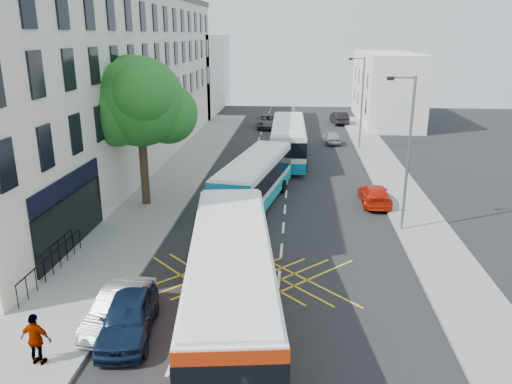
% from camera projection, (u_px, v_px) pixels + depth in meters
% --- Properties ---
extents(ground, '(120.00, 120.00, 0.00)m').
position_uv_depth(ground, '(271.00, 368.00, 15.74)').
color(ground, black).
rests_on(ground, ground).
extents(pavement_left, '(5.00, 70.00, 0.15)m').
position_uv_depth(pavement_left, '(147.00, 204.00, 30.64)').
color(pavement_left, gray).
rests_on(pavement_left, ground).
extents(pavement_right, '(3.00, 70.00, 0.15)m').
position_uv_depth(pavement_right, '(412.00, 212.00, 29.37)').
color(pavement_right, gray).
rests_on(pavement_right, ground).
extents(terrace_main, '(8.30, 45.00, 13.50)m').
position_uv_depth(terrace_main, '(107.00, 79.00, 38.08)').
color(terrace_main, beige).
rests_on(terrace_main, ground).
extents(terrace_far, '(8.00, 20.00, 10.00)m').
position_uv_depth(terrace_far, '(191.00, 73.00, 67.59)').
color(terrace_far, silver).
rests_on(terrace_far, ground).
extents(building_right, '(6.00, 18.00, 8.00)m').
position_uv_depth(building_right, '(386.00, 88.00, 59.25)').
color(building_right, silver).
rests_on(building_right, ground).
extents(street_tree, '(6.30, 5.70, 8.80)m').
position_uv_depth(street_tree, '(139.00, 103.00, 28.73)').
color(street_tree, '#382619').
rests_on(street_tree, pavement_left).
extents(lamp_near, '(1.45, 0.15, 8.00)m').
position_uv_depth(lamp_near, '(407.00, 147.00, 25.25)').
color(lamp_near, slate).
rests_on(lamp_near, pavement_right).
extents(lamp_far, '(1.45, 0.15, 8.00)m').
position_uv_depth(lamp_far, '(361.00, 98.00, 44.25)').
color(lamp_far, slate).
rests_on(lamp_far, pavement_right).
extents(railings, '(0.08, 5.60, 1.14)m').
position_uv_depth(railings, '(52.00, 263.00, 21.33)').
color(railings, black).
rests_on(railings, pavement_left).
extents(bus_near, '(4.30, 12.25, 3.37)m').
position_uv_depth(bus_near, '(231.00, 283.00, 17.39)').
color(bus_near, silver).
rests_on(bus_near, ground).
extents(bus_mid, '(4.26, 10.75, 2.95)m').
position_uv_depth(bus_mid, '(255.00, 180.00, 30.39)').
color(bus_mid, silver).
rests_on(bus_mid, ground).
extents(bus_far, '(3.04, 11.52, 3.23)m').
position_uv_depth(bus_far, '(288.00, 141.00, 41.05)').
color(bus_far, silver).
rests_on(bus_far, ground).
extents(parked_car_blue, '(2.26, 4.44, 1.45)m').
position_uv_depth(parked_car_blue, '(128.00, 316.00, 17.30)').
color(parked_car_blue, '#0C1932').
rests_on(parked_car_blue, ground).
extents(parked_car_silver, '(1.73, 4.08, 1.31)m').
position_uv_depth(parked_car_silver, '(119.00, 308.00, 17.94)').
color(parked_car_silver, '#9A9DA1').
rests_on(parked_car_silver, ground).
extents(red_hatchback, '(1.72, 4.19, 1.21)m').
position_uv_depth(red_hatchback, '(375.00, 194.00, 30.79)').
color(red_hatchback, red).
rests_on(red_hatchback, ground).
extents(distant_car_grey, '(2.69, 5.22, 1.41)m').
position_uv_depth(distant_car_grey, '(268.00, 121.00, 55.96)').
color(distant_car_grey, '#404348').
rests_on(distant_car_grey, ground).
extents(distant_car_silver, '(1.85, 3.63, 1.18)m').
position_uv_depth(distant_car_silver, '(331.00, 137.00, 47.94)').
color(distant_car_silver, '#999AA0').
rests_on(distant_car_silver, ground).
extents(distant_car_dark, '(2.07, 4.50, 1.43)m').
position_uv_depth(distant_car_dark, '(339.00, 118.00, 58.45)').
color(distant_car_dark, black).
rests_on(distant_car_dark, ground).
extents(pedestrian_far, '(1.06, 0.53, 1.75)m').
position_uv_depth(pedestrian_far, '(36.00, 339.00, 15.46)').
color(pedestrian_far, gray).
rests_on(pedestrian_far, pavement_left).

